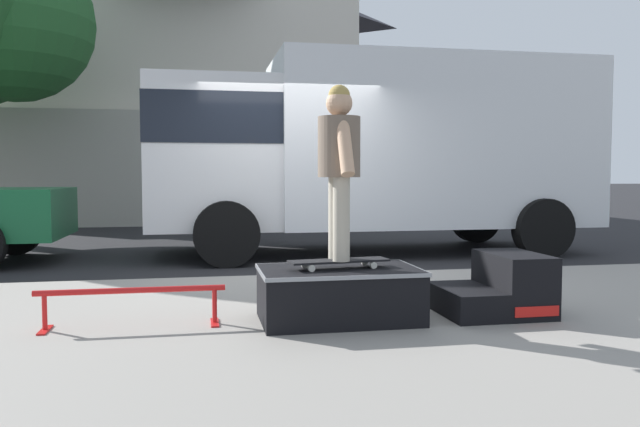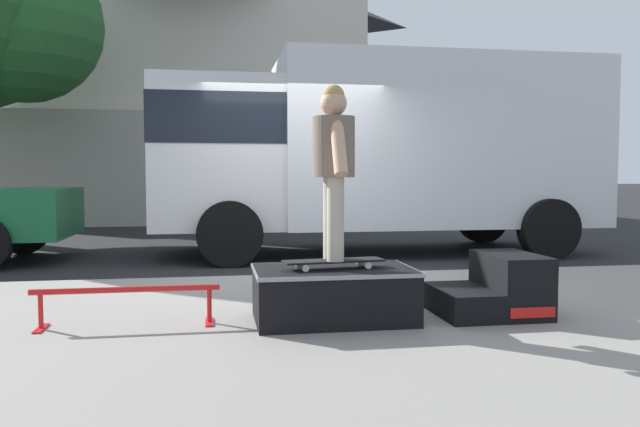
# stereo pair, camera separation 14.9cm
# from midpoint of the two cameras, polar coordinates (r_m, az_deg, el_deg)

# --- Properties ---
(ground_plane) EXTENTS (140.00, 140.00, 0.00)m
(ground_plane) POSITION_cam_midpoint_polar(r_m,az_deg,el_deg) (7.75, -1.98, -5.77)
(ground_plane) COLOR black
(sidewalk_slab) EXTENTS (50.00, 5.00, 0.12)m
(sidewalk_slab) POSITION_cam_midpoint_polar(r_m,az_deg,el_deg) (4.86, 3.64, -10.69)
(sidewalk_slab) COLOR gray
(sidewalk_slab) RESTS_ON ground
(skate_box) EXTENTS (1.23, 0.76, 0.41)m
(skate_box) POSITION_cam_midpoint_polar(r_m,az_deg,el_deg) (4.92, 0.85, -7.17)
(skate_box) COLOR black
(skate_box) RESTS_ON sidewalk_slab
(kicker_ramp) EXTENTS (0.83, 0.74, 0.49)m
(kicker_ramp) POSITION_cam_midpoint_polar(r_m,az_deg,el_deg) (5.36, 15.13, -6.58)
(kicker_ramp) COLOR black
(kicker_ramp) RESTS_ON sidewalk_slab
(grind_rail) EXTENTS (1.38, 0.28, 0.30)m
(grind_rail) POSITION_cam_midpoint_polar(r_m,az_deg,el_deg) (4.94, -17.53, -7.28)
(grind_rail) COLOR red
(grind_rail) RESTS_ON sidewalk_slab
(skateboard) EXTENTS (0.80, 0.30, 0.07)m
(skateboard) POSITION_cam_midpoint_polar(r_m,az_deg,el_deg) (4.86, 0.84, -4.35)
(skateboard) COLOR black
(skateboard) RESTS_ON skate_box
(skater_kid) EXTENTS (0.32, 0.69, 1.34)m
(skater_kid) POSITION_cam_midpoint_polar(r_m,az_deg,el_deg) (4.82, 0.85, 5.09)
(skater_kid) COLOR #B7AD99
(skater_kid) RESTS_ON skateboard
(box_truck) EXTENTS (6.91, 2.63, 3.05)m
(box_truck) POSITION_cam_midpoint_polar(r_m,az_deg,el_deg) (10.11, 4.09, 6.06)
(box_truck) COLOR white
(box_truck) RESTS_ON ground
(house_behind) EXTENTS (9.54, 8.23, 8.40)m
(house_behind) POSITION_cam_midpoint_polar(r_m,az_deg,el_deg) (20.09, -12.24, 12.01)
(house_behind) COLOR beige
(house_behind) RESTS_ON ground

